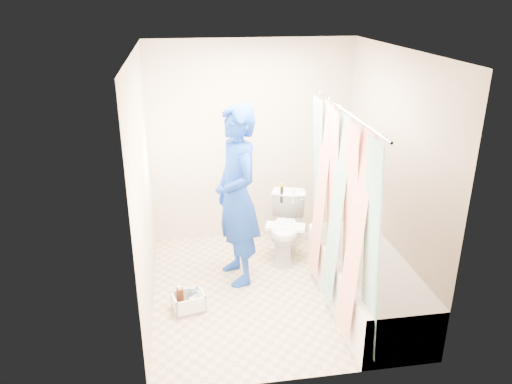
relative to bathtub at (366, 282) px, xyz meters
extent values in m
plane|color=#C2B489|center=(-0.85, 0.43, -0.27)|extent=(2.60, 2.60, 0.00)
cube|color=white|center=(-0.85, 0.43, 2.13)|extent=(2.40, 2.60, 0.02)
cube|color=beige|center=(-0.85, 1.73, 0.93)|extent=(2.40, 0.02, 2.40)
cube|color=beige|center=(-0.85, -0.88, 0.93)|extent=(2.40, 0.02, 2.40)
cube|color=beige|center=(-2.05, 0.43, 0.93)|extent=(0.02, 2.60, 2.40)
cube|color=beige|center=(0.35, 0.43, 0.93)|extent=(0.02, 2.60, 2.40)
cube|color=white|center=(0.00, 0.00, -0.02)|extent=(0.70, 1.75, 0.50)
cube|color=white|center=(0.00, 0.00, 0.19)|extent=(0.58, 1.63, 0.06)
cylinder|color=silver|center=(-0.33, 0.00, 1.68)|extent=(0.02, 1.90, 0.02)
cube|color=white|center=(-0.33, 0.00, 0.75)|extent=(0.06, 1.75, 1.80)
imported|color=white|center=(-0.55, 1.11, 0.09)|extent=(0.59, 0.79, 0.72)
cube|color=white|center=(-0.58, 1.00, 0.15)|extent=(0.48, 0.32, 0.03)
cylinder|color=black|center=(-0.57, 1.32, 0.42)|extent=(0.03, 0.03, 0.21)
cylinder|color=gold|center=(-0.57, 1.32, 0.54)|extent=(0.06, 0.06, 0.03)
cylinder|color=white|center=(-0.44, 1.28, 0.40)|extent=(0.03, 0.03, 0.17)
imported|color=#0D0F87|center=(-1.16, 0.72, 0.67)|extent=(0.60, 0.78, 1.88)
cube|color=white|center=(-1.71, 0.20, -0.25)|extent=(0.34, 0.30, 0.03)
cube|color=white|center=(-1.84, 0.17, -0.18)|extent=(0.07, 0.23, 0.18)
cube|color=white|center=(-1.57, 0.23, -0.18)|extent=(0.07, 0.23, 0.18)
cube|color=white|center=(-1.68, 0.10, -0.18)|extent=(0.29, 0.09, 0.18)
cube|color=white|center=(-1.73, 0.31, -0.18)|extent=(0.29, 0.09, 0.18)
cylinder|color=#431D0D|center=(-1.78, 0.23, -0.14)|extent=(0.07, 0.07, 0.20)
cylinder|color=silver|center=(-1.66, 0.26, -0.15)|extent=(0.06, 0.06, 0.18)
cylinder|color=beige|center=(-1.67, 0.16, -0.17)|extent=(0.04, 0.04, 0.13)
cylinder|color=#431D0D|center=(-1.76, 0.13, -0.21)|extent=(0.06, 0.06, 0.06)
cylinder|color=gold|center=(-1.76, 0.13, -0.17)|extent=(0.06, 0.06, 0.01)
imported|color=white|center=(-1.61, 0.18, -0.14)|extent=(0.12, 0.12, 0.19)
camera|label=1|loc=(-1.70, -3.91, 2.61)|focal=35.00mm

